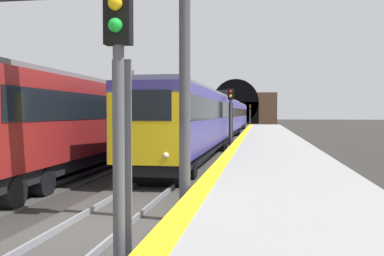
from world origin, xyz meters
name	(u,v)px	position (x,y,z in m)	size (l,w,h in m)	color
ground_plane	(93,233)	(0.00, 0.00, 0.00)	(320.00, 320.00, 0.00)	#282623
platform_right	(289,220)	(0.00, -4.36, 0.46)	(112.00, 4.51, 0.93)	gray
platform_right_edge_strip	(196,196)	(0.00, -2.35, 0.93)	(112.00, 0.50, 0.01)	yellow
track_main_line	(93,231)	(0.00, 0.00, 0.04)	(160.00, 3.16, 0.21)	#383533
train_main_approaching	(222,117)	(33.41, 0.00, 2.31)	(57.69, 2.91, 4.94)	navy
train_adjacent_platform	(143,117)	(19.89, 4.37, 2.43)	(38.99, 3.13, 5.11)	maroon
railway_signal_near	(119,102)	(-3.36, -1.77, 2.89)	(0.39, 0.38, 4.74)	#4C4C54
railway_signal_mid	(231,115)	(19.53, -1.77, 2.58)	(0.39, 0.38, 4.33)	#38383D
railway_signal_far	(250,113)	(72.91, -1.77, 2.56)	(0.39, 0.38, 4.29)	#38383D
overhead_signal_gantry	(29,26)	(1.20, 2.18, 4.98)	(0.70, 8.45, 6.57)	#3F3F47
tunnel_portal	(236,108)	(95.27, 2.18, 3.77)	(2.98, 19.59, 10.97)	brown
catenary_mast_far	(133,102)	(40.67, 11.35, 3.99)	(0.22, 2.05, 7.78)	#595B60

